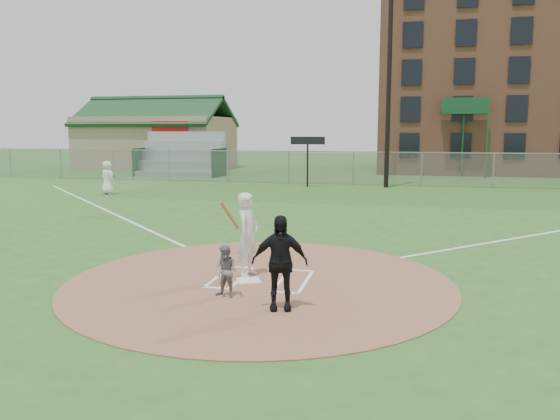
% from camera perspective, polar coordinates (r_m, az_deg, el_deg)
% --- Properties ---
extents(ground, '(140.00, 140.00, 0.00)m').
position_cam_1_polar(ground, '(12.03, -2.14, -7.49)').
color(ground, '#27591E').
rests_on(ground, ground).
extents(dirt_circle, '(8.40, 8.40, 0.02)m').
position_cam_1_polar(dirt_circle, '(12.02, -2.14, -7.45)').
color(dirt_circle, '#906044').
rests_on(dirt_circle, ground).
extents(home_plate, '(0.65, 0.65, 0.03)m').
position_cam_1_polar(home_plate, '(11.97, -3.31, -7.39)').
color(home_plate, silver).
rests_on(home_plate, dirt_circle).
extents(foul_line_third, '(17.04, 17.04, 0.01)m').
position_cam_1_polar(foul_line_third, '(23.70, -17.73, -0.02)').
color(foul_line_third, white).
rests_on(foul_line_third, ground).
extents(catcher, '(0.58, 0.50, 1.03)m').
position_cam_1_polar(catcher, '(10.82, -5.65, -6.38)').
color(catcher, slate).
rests_on(catcher, dirt_circle).
extents(umpire, '(1.09, 0.64, 1.75)m').
position_cam_1_polar(umpire, '(9.96, -0.04, -5.50)').
color(umpire, black).
rests_on(umpire, dirt_circle).
extents(ondeck_player, '(0.99, 0.83, 1.72)m').
position_cam_1_polar(ondeck_player, '(29.61, -17.58, 3.24)').
color(ondeck_player, white).
rests_on(ondeck_player, ground).
extents(batters_boxes, '(2.08, 1.88, 0.01)m').
position_cam_1_polar(batters_boxes, '(12.16, -1.95, -7.19)').
color(batters_boxes, white).
rests_on(batters_boxes, dirt_circle).
extents(batter_at_plate, '(0.73, 1.07, 1.88)m').
position_cam_1_polar(batter_at_plate, '(12.27, -3.38, -2.55)').
color(batter_at_plate, silver).
rests_on(batter_at_plate, dirt_circle).
extents(outfield_fence, '(56.08, 0.08, 2.03)m').
position_cam_1_polar(outfield_fence, '(33.39, 7.67, 4.35)').
color(outfield_fence, slate).
rests_on(outfield_fence, ground).
extents(bleachers, '(6.08, 3.20, 3.20)m').
position_cam_1_polar(bleachers, '(40.69, -10.39, 5.80)').
color(bleachers, '#B7BABF').
rests_on(bleachers, ground).
extents(clubhouse, '(12.20, 8.71, 6.23)m').
position_cam_1_polar(clubhouse, '(48.92, -12.69, 7.07)').
color(clubhouse, tan).
rests_on(clubhouse, ground).
extents(light_pole, '(1.20, 0.30, 12.22)m').
position_cam_1_polar(light_pole, '(32.36, 11.34, 14.06)').
color(light_pole, black).
rests_on(light_pole, ground).
extents(scoreboard_sign, '(2.00, 0.10, 2.93)m').
position_cam_1_polar(scoreboard_sign, '(31.87, 2.91, 6.70)').
color(scoreboard_sign, black).
rests_on(scoreboard_sign, ground).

